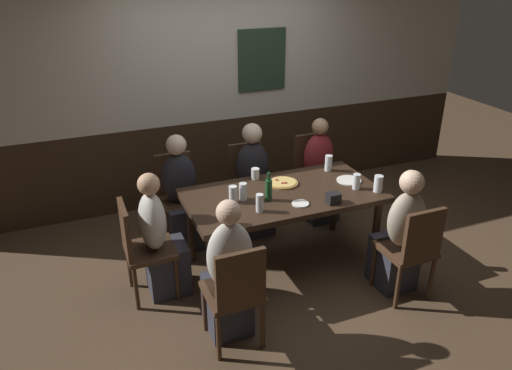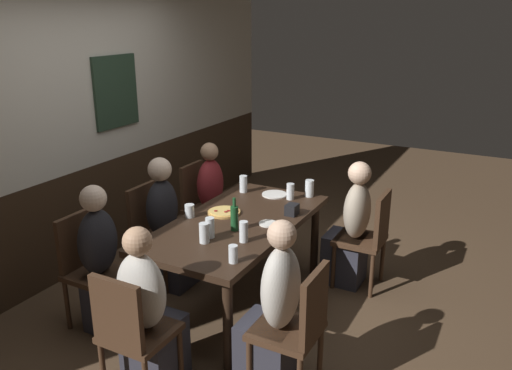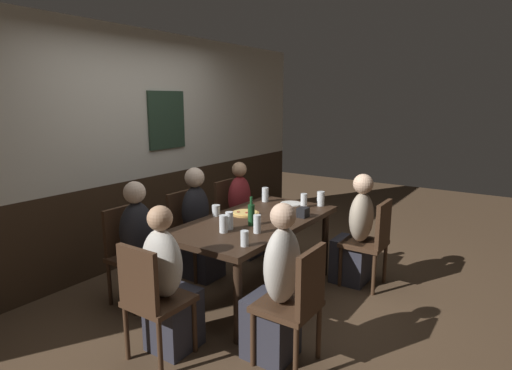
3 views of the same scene
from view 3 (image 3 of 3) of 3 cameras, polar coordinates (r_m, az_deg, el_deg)
name	(u,v)px [view 3 (image 3 of 3)]	position (r m, az deg, el deg)	size (l,w,h in m)	color
ground_plane	(255,293)	(4.16, -0.11, -14.54)	(12.00, 12.00, 0.00)	#4C3826
wall_back	(134,148)	(4.88, -16.36, 4.94)	(6.40, 0.13, 2.60)	#332316
dining_table	(255,227)	(3.91, -0.11, -5.83)	(1.74, 0.89, 0.74)	black
chair_right_near	(372,239)	(4.26, 15.60, -7.11)	(0.40, 0.40, 0.88)	#422B1C
chair_left_near	(297,300)	(2.95, 5.58, -15.43)	(0.40, 0.40, 0.88)	#422B1C
chair_head_west	(151,296)	(3.07, -14.20, -14.58)	(0.40, 0.40, 0.88)	#422B1C
chair_left_far	(130,250)	(3.99, -16.95, -8.46)	(0.40, 0.40, 0.88)	#422B1C
chair_mid_far	(188,228)	(4.48, -9.32, -5.88)	(0.40, 0.40, 0.88)	#422B1C
chair_right_far	(232,212)	(5.04, -3.33, -3.76)	(0.40, 0.40, 0.88)	#422B1C
person_right_near	(356,238)	(4.31, 13.52, -7.03)	(0.34, 0.37, 1.13)	#2D2D38
person_left_near	(276,295)	(3.02, 2.79, -14.86)	(0.34, 0.37, 1.16)	#2D2D38
person_head_west	(168,291)	(3.18, -11.92, -14.07)	(0.37, 0.34, 1.12)	#2D2D38
person_left_far	(142,255)	(3.88, -15.40, -9.21)	(0.34, 0.37, 1.14)	#2D2D38
person_mid_far	(199,231)	(4.38, -7.76, -6.32)	(0.34, 0.37, 1.16)	#2D2D38
person_right_far	(243,217)	(4.95, -1.81, -4.37)	(0.34, 0.37, 1.12)	#2D2D38
pizza	(245,213)	(4.04, -1.48, -3.89)	(0.27, 0.27, 0.03)	tan
pint_glass_stout	(265,196)	(4.53, 1.27, -1.46)	(0.07, 0.07, 0.16)	silver
tumbler_short	(223,225)	(3.51, -4.54, -5.44)	(0.07, 0.07, 0.15)	silver
pint_glass_amber	(321,199)	(4.40, 8.87, -1.94)	(0.08, 0.08, 0.15)	silver
beer_glass_half	(229,222)	(3.58, -3.68, -5.06)	(0.07, 0.07, 0.15)	silver
pint_glass_pale	(245,239)	(3.18, -1.58, -7.45)	(0.06, 0.06, 0.12)	silver
beer_glass_tall	(216,211)	(4.00, -5.50, -3.60)	(0.08, 0.08, 0.11)	silver
highball_clear	(257,225)	(3.48, 0.16, -5.54)	(0.06, 0.06, 0.16)	silver
tumbler_water	(304,201)	(4.32, 6.58, -2.18)	(0.07, 0.07, 0.14)	silver
beer_bottle_green	(251,214)	(3.68, -0.65, -4.01)	(0.06, 0.06, 0.26)	#194723
plate_white_large	(291,204)	(4.44, 4.87, -2.57)	(0.23, 0.23, 0.01)	white
plate_white_small	(281,222)	(3.79, 3.45, -5.07)	(0.15, 0.15, 0.01)	white
condiment_caddy	(303,212)	(3.97, 6.46, -3.76)	(0.11, 0.09, 0.09)	black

